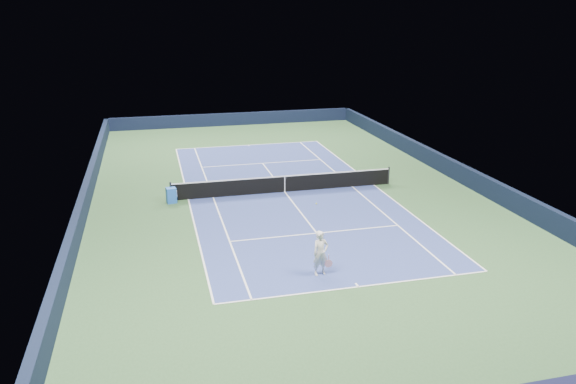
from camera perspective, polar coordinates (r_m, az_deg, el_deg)
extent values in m
plane|color=#2C4E2A|center=(32.23, -0.34, 0.01)|extent=(40.00, 40.00, 0.00)
cube|color=black|center=(51.00, -5.64, 7.38)|extent=(22.00, 0.35, 1.10)
cube|color=black|center=(36.07, 16.63, 2.13)|extent=(0.35, 40.00, 1.10)
cube|color=#101932|center=(31.45, -19.88, -0.53)|extent=(0.35, 40.00, 1.10)
cube|color=navy|center=(32.23, -0.34, 0.01)|extent=(10.97, 23.77, 0.01)
cube|color=white|center=(43.44, -4.05, 4.78)|extent=(10.97, 0.08, 0.00)
cube|color=white|center=(21.74, 7.17, -9.53)|extent=(10.97, 0.08, 0.00)
cube|color=white|center=(33.87, 8.72, 0.72)|extent=(0.08, 23.77, 0.00)
cube|color=white|center=(31.46, -10.09, -0.73)|extent=(0.08, 23.77, 0.00)
cube|color=white|center=(33.39, 6.54, 0.55)|extent=(0.08, 23.77, 0.00)
cube|color=white|center=(31.56, -7.62, -0.54)|extent=(0.08, 23.77, 0.00)
cube|color=white|center=(38.21, -2.60, 2.93)|extent=(8.23, 0.08, 0.00)
cube|color=white|center=(26.43, 2.94, -4.19)|extent=(8.23, 0.08, 0.00)
cube|color=white|center=(32.23, -0.34, 0.02)|extent=(0.08, 12.80, 0.00)
cube|color=white|center=(43.30, -4.01, 4.74)|extent=(0.08, 0.30, 0.00)
cube|color=white|center=(21.86, 7.02, -9.35)|extent=(0.08, 0.30, 0.00)
cylinder|color=black|center=(31.26, -11.82, 0.05)|extent=(0.10, 0.10, 1.07)
cylinder|color=black|center=(34.08, 10.18, 1.67)|extent=(0.10, 0.10, 1.07)
cube|color=black|center=(32.09, -0.34, 0.78)|extent=(12.80, 0.03, 0.91)
cube|color=white|center=(31.95, -0.34, 1.61)|extent=(12.80, 0.04, 0.06)
cube|color=white|center=(32.09, -0.34, 0.78)|extent=(0.05, 0.04, 0.91)
cube|color=blue|center=(30.99, -11.77, -0.33)|extent=(0.57, 0.53, 0.84)
cube|color=white|center=(30.99, -11.24, -0.23)|extent=(0.06, 0.37, 0.37)
imported|color=silver|center=(22.15, 3.33, -6.22)|extent=(0.75, 0.58, 1.83)
cylinder|color=pink|center=(22.29, 4.15, -6.71)|extent=(0.03, 0.03, 0.30)
cylinder|color=black|center=(22.40, 4.13, -7.26)|extent=(0.30, 0.02, 0.30)
cylinder|color=pink|center=(22.40, 4.13, -7.26)|extent=(0.32, 0.03, 0.32)
sphere|color=#C7D12C|center=(22.43, 2.90, -1.19)|extent=(0.07, 0.07, 0.07)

